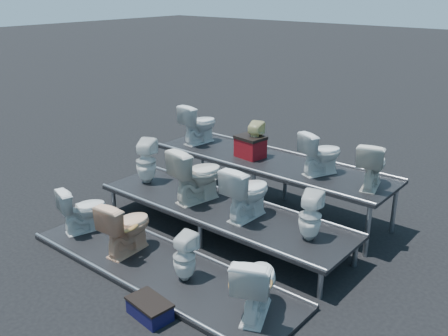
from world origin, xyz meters
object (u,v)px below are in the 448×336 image
Objects in this scene: toilet_3 at (256,283)px; red_crate at (250,148)px; toilet_9 at (255,140)px; toilet_5 at (197,174)px; toilet_10 at (321,153)px; toilet_1 at (126,226)px; toilet_2 at (184,257)px; toilet_6 at (247,192)px; step_stool at (150,310)px; toilet_0 at (83,209)px; toilet_11 at (372,164)px; toilet_4 at (146,161)px; toilet_7 at (310,216)px; toilet_8 at (199,124)px.

toilet_3 is 1.80× the size of red_crate.
toilet_9 reaches higher than toilet_3.
toilet_10 is (1.40, 1.30, 0.31)m from toilet_5.
toilet_1 reaches higher than toilet_2.
toilet_6 is (0.01, 1.30, 0.47)m from toilet_2.
toilet_1 is 1.52× the size of step_stool.
toilet_0 is at bearing 58.83° from toilet_5.
toilet_6 reaches higher than toilet_1.
toilet_11 reaches higher than step_stool.
toilet_4 is (-2.12, 1.30, 0.45)m from toilet_2.
toilet_11 reaches higher than toilet_2.
toilet_7 is at bearing 73.64° from step_stool.
red_crate reaches higher than toilet_0.
red_crate is 3.60m from step_stool.
toilet_11 is (2.40, 2.60, 0.75)m from toilet_1.
toilet_10 is at bearing -77.62° from toilet_7.
toilet_3 is 1.54× the size of step_stool.
toilet_5 is at bearing 67.15° from toilet_10.
toilet_2 is 0.97× the size of toilet_7.
toilet_7 reaches higher than toilet_2.
toilet_6 is 1.52× the size of step_stool.
toilet_3 is 1.28m from step_stool.
toilet_2 is 1.12m from toilet_3.
toilet_8 is at bearing -73.89° from toilet_1.
toilet_5 is 1.29× the size of toilet_7.
toilet_4 is 1.45× the size of step_stool.
step_stool is at bearing 145.01° from toilet_1.
toilet_4 is at bearing 51.21° from toilet_10.
toilet_7 is 0.97× the size of toilet_11.
toilet_0 is at bearing 96.16° from toilet_8.
step_stool is (-0.28, -3.37, -1.11)m from toilet_10.
toilet_1 is 1.09× the size of toilet_8.
toilet_1 reaches higher than toilet_0.
toilet_8 reaches higher than toilet_7.
toilet_7 is (-0.08, 1.30, 0.33)m from toilet_3.
step_stool is at bearing 109.59° from toilet_10.
toilet_4 reaches higher than toilet_2.
toilet_9 is at bearing -172.88° from toilet_8.
toilet_2 is at bearing 49.97° from toilet_11.
toilet_9 is at bearing 24.35° from toilet_10.
toilet_11 is (3.40, 1.30, 0.37)m from toilet_4.
toilet_10 is at bearing -177.64° from toilet_4.
toilet_2 is 2.77m from red_crate.
toilet_3 is at bearing 177.88° from toilet_2.
toilet_8 reaches higher than toilet_10.
toilet_5 is 1.18× the size of toilet_8.
toilet_1 is 1.68m from toilet_4.
toilet_8 is at bearing 24.35° from toilet_10.
toilet_4 is 1.87m from toilet_9.
toilet_0 is 1.60× the size of red_crate.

